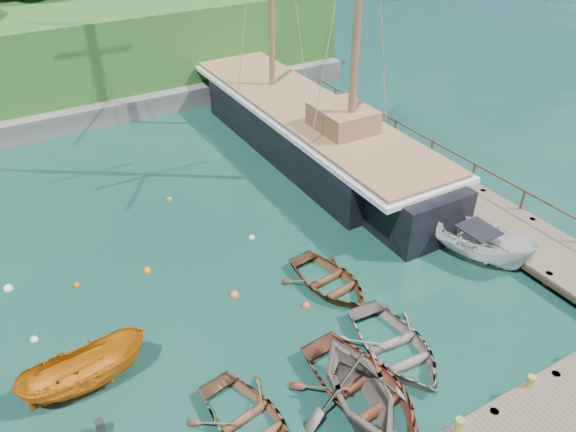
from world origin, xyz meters
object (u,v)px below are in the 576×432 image
at_px(schooner, 307,133).
at_px(motorboat_orange, 89,386).
at_px(rowboat_1, 356,408).
at_px(rowboat_2, 362,397).
at_px(rowboat_0, 249,428).
at_px(rowboat_4, 329,287).
at_px(cabin_boat_white, 473,257).
at_px(rowboat_3, 394,354).

bearing_deg(schooner, motorboat_orange, -143.89).
distance_m(rowboat_1, rowboat_2, 0.47).
xyz_separation_m(rowboat_1, rowboat_2, (0.40, 0.25, 0.00)).
distance_m(rowboat_0, motorboat_orange, 5.48).
bearing_deg(rowboat_1, rowboat_4, 75.35).
relative_size(motorboat_orange, cabin_boat_white, 0.86).
bearing_deg(motorboat_orange, rowboat_0, -138.95).
height_order(rowboat_2, rowboat_4, rowboat_2).
xyz_separation_m(rowboat_2, motorboat_orange, (-7.32, 4.81, 0.00)).
bearing_deg(rowboat_3, schooner, 73.72).
height_order(rowboat_0, rowboat_1, rowboat_1).
xyz_separation_m(rowboat_0, cabin_boat_white, (12.00, 2.61, 0.00)).
xyz_separation_m(rowboat_1, cabin_boat_white, (8.81, 3.67, 0.00)).
relative_size(rowboat_0, motorboat_orange, 0.95).
relative_size(rowboat_1, rowboat_4, 1.07).
distance_m(rowboat_1, motorboat_orange, 8.58).
relative_size(rowboat_1, schooner, 0.15).
xyz_separation_m(rowboat_4, motorboat_orange, (-9.42, -0.10, 0.00)).
bearing_deg(rowboat_2, schooner, 58.71).
distance_m(rowboat_0, rowboat_3, 5.63).
bearing_deg(rowboat_2, rowboat_4, 62.05).
distance_m(rowboat_0, rowboat_1, 3.36).
height_order(rowboat_1, schooner, schooner).
relative_size(rowboat_0, rowboat_2, 0.81).
height_order(rowboat_0, cabin_boat_white, cabin_boat_white).
height_order(rowboat_3, schooner, schooner).
relative_size(rowboat_2, cabin_boat_white, 1.00).
xyz_separation_m(rowboat_1, motorboat_orange, (-6.92, 5.06, 0.00)).
relative_size(rowboat_1, cabin_boat_white, 0.88).
relative_size(rowboat_0, schooner, 0.14).
height_order(rowboat_2, motorboat_orange, motorboat_orange).
height_order(motorboat_orange, schooner, schooner).
xyz_separation_m(rowboat_0, rowboat_3, (5.63, 0.06, 0.00)).
height_order(rowboat_2, rowboat_3, rowboat_2).
bearing_deg(schooner, rowboat_3, -110.30).
relative_size(rowboat_4, cabin_boat_white, 0.82).
bearing_deg(motorboat_orange, schooner, -56.66).
bearing_deg(rowboat_0, motorboat_orange, 123.67).
bearing_deg(motorboat_orange, rowboat_2, -125.25).
relative_size(rowboat_3, rowboat_4, 1.12).
relative_size(rowboat_4, schooner, 0.14).
distance_m(rowboat_3, motorboat_orange, 10.16).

